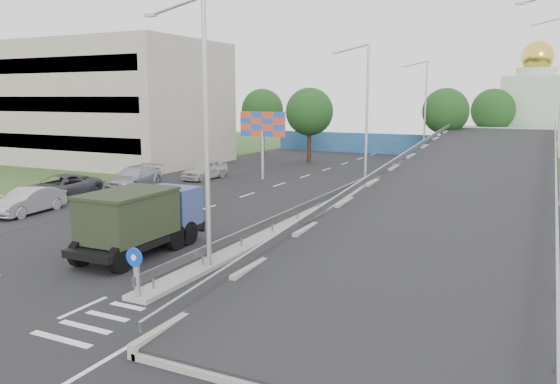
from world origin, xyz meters
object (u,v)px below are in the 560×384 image
Objects in this scene: lamp_post_near at (202,120)px; billboard at (262,128)px; parked_car_e at (205,170)px; church at (533,109)px; parked_car_c at (60,187)px; lamp_post_far at (424,105)px; parked_car_d at (134,177)px; sign_bollard at (136,272)px; dump_truck at (141,218)px; parked_car_b at (28,201)px; lamp_post_mid at (364,109)px.

lamp_post_near reaches higher than billboard.
lamp_post_near reaches higher than parked_car_e.
parked_car_e is at bearing 123.83° from lamp_post_near.
parked_car_c is at bearing -120.50° from church.
lamp_post_far reaches higher than parked_car_e.
parked_car_c is 1.05× the size of parked_car_d.
billboard is (-9.00, 25.83, 3.15)m from sign_bollard.
lamp_post_far is at bearing 59.35° from parked_car_c.
church is at bearing 48.05° from parked_car_d.
parked_car_e is at bearing 70.17° from parked_car_c.
billboard is 0.85× the size of dump_truck.
church is 53.17m from parked_car_c.
dump_truck is at bearing -104.34° from church.
billboard is (-19.00, -32.00, -1.12)m from church.
sign_bollard is at bearing -90.14° from lamp_post_far.
parked_car_b is 0.85× the size of parked_car_d.
sign_bollard is at bearing -34.84° from parked_car_b.
lamp_post_near is at bearing -51.27° from parked_car_d.
parked_car_c is (-16.89, 12.18, -0.24)m from sign_bollard.
dump_truck is at bearing 128.40° from sign_bollard.
parked_car_d is (-11.92, 13.31, -0.79)m from dump_truck.
lamp_post_near is 1.83× the size of billboard.
sign_bollard is 44.08m from lamp_post_far.
church reaches higher than lamp_post_far.
sign_bollard is 0.17× the size of lamp_post_mid.
lamp_post_near is at bearing 88.36° from sign_bollard.
church reaches higher than parked_car_c.
parked_car_e reaches higher than parked_car_b.
dump_truck is (-3.73, -19.26, -4.23)m from lamp_post_mid.
parked_car_b is 15.80m from parked_car_e.
lamp_post_far is 1.83× the size of billboard.
church is (9.89, 54.00, -0.50)m from lamp_post_near.
church is (10.00, 57.83, 4.28)m from sign_bollard.
lamp_post_near is 5.69m from dump_truck.
dump_truck is (5.38, -21.26, -2.61)m from billboard.
lamp_post_far is 36.27m from parked_car_c.
sign_bollard is 5.85m from dump_truck.
lamp_post_near is 1.00× the size of lamp_post_mid.
lamp_post_mid is 17.48m from parked_car_d.
parked_car_b is at bearing -94.04° from parked_car_e.
billboard reaches higher than dump_truck.
parked_car_d is at bearing 87.52° from parked_car_b.
parked_car_e reaches higher than parked_car_d.
parked_car_c reaches higher than parked_car_d.
billboard is at bearing 112.49° from lamp_post_near.
lamp_post_near is 1.56× the size of dump_truck.
parked_car_b is (-14.97, -15.78, -5.05)m from lamp_post_mid.
sign_bollard is at bearing -58.36° from parked_car_d.
parked_car_d is at bearing 131.11° from dump_truck.
church is (9.89, 34.00, -0.50)m from lamp_post_mid.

